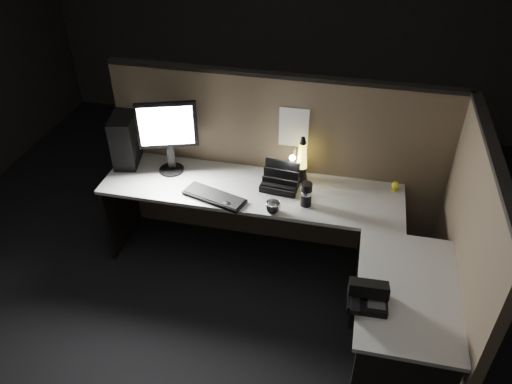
% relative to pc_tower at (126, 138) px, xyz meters
% --- Properties ---
extents(floor, '(6.00, 6.00, 0.00)m').
position_rel_pc_tower_xyz_m(floor, '(1.22, -0.78, -0.93)').
color(floor, black).
rests_on(floor, ground).
extents(room_shell, '(6.00, 6.00, 6.00)m').
position_rel_pc_tower_xyz_m(room_shell, '(1.22, -0.78, 0.69)').
color(room_shell, silver).
rests_on(room_shell, ground).
extents(partition_back, '(2.66, 0.06, 1.50)m').
position_rel_pc_tower_xyz_m(partition_back, '(1.22, 0.15, -0.18)').
color(partition_back, brown).
rests_on(partition_back, ground).
extents(partition_right, '(0.06, 1.66, 1.50)m').
position_rel_pc_tower_xyz_m(partition_right, '(2.55, -0.68, -0.18)').
color(partition_right, brown).
rests_on(partition_right, ground).
extents(desk, '(2.60, 1.60, 0.73)m').
position_rel_pc_tower_xyz_m(desk, '(1.40, -0.53, -0.35)').
color(desk, '#B6B4AC').
rests_on(desk, ground).
extents(pc_tower, '(0.25, 0.42, 0.41)m').
position_rel_pc_tower_xyz_m(pc_tower, '(0.00, 0.00, 0.00)').
color(pc_tower, black).
rests_on(pc_tower, desk).
extents(monitor, '(0.45, 0.21, 0.59)m').
position_rel_pc_tower_xyz_m(monitor, '(0.40, -0.07, 0.15)').
color(monitor, black).
rests_on(monitor, desk).
extents(keyboard, '(0.51, 0.30, 0.02)m').
position_rel_pc_tower_xyz_m(keyboard, '(0.83, -0.36, -0.19)').
color(keyboard, black).
rests_on(keyboard, desk).
extents(mouse, '(0.11, 0.09, 0.03)m').
position_rel_pc_tower_xyz_m(mouse, '(0.95, -0.44, -0.19)').
color(mouse, black).
rests_on(mouse, desk).
extents(clip_lamp, '(0.05, 0.19, 0.25)m').
position_rel_pc_tower_xyz_m(clip_lamp, '(1.36, 0.03, -0.06)').
color(clip_lamp, silver).
rests_on(clip_lamp, desk).
extents(organizer, '(0.29, 0.26, 0.21)m').
position_rel_pc_tower_xyz_m(organizer, '(1.29, -0.10, -0.16)').
color(organizer, black).
rests_on(organizer, desk).
extents(lava_lamp, '(0.10, 0.10, 0.38)m').
position_rel_pc_tower_xyz_m(lava_lamp, '(1.42, 0.01, -0.05)').
color(lava_lamp, black).
rests_on(lava_lamp, desk).
extents(travel_mug, '(0.08, 0.08, 0.19)m').
position_rel_pc_tower_xyz_m(travel_mug, '(1.51, -0.30, -0.11)').
color(travel_mug, black).
rests_on(travel_mug, desk).
extents(steel_mug, '(0.14, 0.14, 0.09)m').
position_rel_pc_tower_xyz_m(steel_mug, '(1.29, -0.44, -0.16)').
color(steel_mug, '#B4B5BC').
rests_on(steel_mug, desk).
extents(figurine, '(0.06, 0.06, 0.06)m').
position_rel_pc_tower_xyz_m(figurine, '(2.14, 0.02, -0.15)').
color(figurine, yellow).
rests_on(figurine, desk).
extents(pinned_paper, '(0.23, 0.00, 0.32)m').
position_rel_pc_tower_xyz_m(pinned_paper, '(1.34, 0.12, 0.19)').
color(pinned_paper, white).
rests_on(pinned_paper, partition_back).
extents(desk_phone, '(0.23, 0.25, 0.14)m').
position_rel_pc_tower_xyz_m(desk_phone, '(1.98, -1.13, -0.15)').
color(desk_phone, black).
rests_on(desk_phone, desk).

